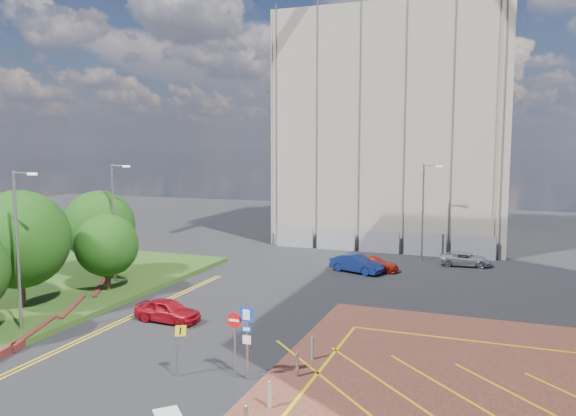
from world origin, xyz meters
The scene contains 18 objects.
ground centered at (0.00, 0.00, 0.00)m, with size 140.00×140.00×0.00m, color black.
grass_bed centered at (-18.00, 6.00, 0.15)m, with size 14.00×32.00×0.30m, color #254115.
retaining_wall centered at (-11.80, 2.00, 0.20)m, with size 6.06×20.33×0.40m.
tree_b centered at (-15.50, 5.00, 4.24)m, with size 5.60×5.60×6.74m.
tree_c centered at (-13.50, 10.00, 3.19)m, with size 4.00×4.00×4.90m.
tree_d centered at (-16.50, 13.00, 3.87)m, with size 5.00×5.00×6.08m.
lamp_left_near centered at (-12.42, 2.00, 4.66)m, with size 1.53×0.16×8.00m.
lamp_left_far centered at (-14.42, 12.00, 4.66)m, with size 1.53×0.16×8.00m.
lamp_back centered at (4.08, 28.00, 4.36)m, with size 1.53×0.16×8.00m.
sign_cluster centered at (0.30, 0.98, 1.95)m, with size 1.17×0.12×3.20m.
warning_sign centered at (-2.26, 0.24, 1.43)m, with size 0.53×0.37×2.24m.
bollard_row centered at (2.30, -1.67, 0.47)m, with size 0.14×11.14×0.90m.
construction_building centered at (0.00, 40.00, 11.00)m, with size 21.20×19.20×22.00m, color gray.
construction_fence centered at (1.00, 30.00, 1.00)m, with size 21.60×0.06×2.00m, color gray.
car_red_left centered at (-6.74, 6.41, 0.63)m, with size 1.49×3.69×1.26m, color #A50E19.
car_blue_back centered at (0.00, 21.68, 0.67)m, with size 1.42×4.08×1.34m, color navy.
car_red_back centered at (1.07, 22.66, 0.56)m, with size 1.58×3.89×1.13m, color red.
car_silver_back centered at (7.52, 26.99, 0.55)m, with size 1.82×3.95×1.10m, color #AEADB4.
Camera 1 is at (9.79, -18.96, 9.50)m, focal length 35.00 mm.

